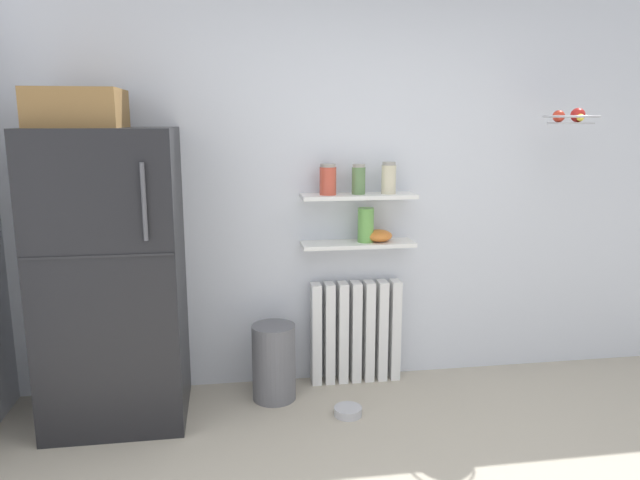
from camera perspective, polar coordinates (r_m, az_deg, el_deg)
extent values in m
cube|color=silver|center=(3.97, 3.41, 4.95)|extent=(7.04, 0.10, 2.60)
cube|color=black|center=(3.65, -19.20, -3.43)|extent=(0.78, 0.68, 1.70)
cube|color=#262628|center=(3.27, -20.48, -1.49)|extent=(0.76, 0.01, 0.01)
cylinder|color=#4C4C51|center=(3.17, -16.46, 3.50)|extent=(0.02, 0.02, 0.40)
cube|color=olive|center=(3.56, -22.11, 11.59)|extent=(0.47, 0.48, 0.21)
cube|color=white|center=(4.02, -0.39, -8.96)|extent=(0.06, 0.12, 0.69)
cube|color=white|center=(4.04, 0.89, -8.89)|extent=(0.06, 0.12, 0.69)
cube|color=white|center=(4.05, 2.16, -8.82)|extent=(0.06, 0.12, 0.69)
cube|color=white|center=(4.07, 3.42, -8.74)|extent=(0.06, 0.12, 0.69)
cube|color=white|center=(4.09, 4.67, -8.66)|extent=(0.06, 0.12, 0.69)
cube|color=white|center=(4.11, 5.91, -8.58)|extent=(0.06, 0.12, 0.69)
cube|color=white|center=(4.13, 7.13, -8.49)|extent=(0.06, 0.12, 0.69)
cube|color=white|center=(3.87, 3.62, -0.38)|extent=(0.73, 0.22, 0.02)
cube|color=white|center=(3.82, 3.68, 4.20)|extent=(0.73, 0.22, 0.02)
cylinder|color=#C64C38|center=(3.77, 0.76, 5.66)|extent=(0.11, 0.11, 0.17)
cylinder|color=gray|center=(3.76, 0.76, 7.13)|extent=(0.10, 0.10, 0.02)
cylinder|color=#5B7F4C|center=(3.81, 3.70, 5.67)|extent=(0.09, 0.09, 0.17)
cylinder|color=gray|center=(3.80, 3.72, 7.10)|extent=(0.08, 0.08, 0.02)
cylinder|color=beige|center=(3.86, 6.58, 5.77)|extent=(0.09, 0.09, 0.18)
cylinder|color=gray|center=(3.85, 6.61, 7.27)|extent=(0.09, 0.09, 0.02)
cylinder|color=#66A84C|center=(3.86, 4.39, 1.43)|extent=(0.10, 0.10, 0.22)
ellipsoid|color=orange|center=(3.89, 5.64, 0.42)|extent=(0.17, 0.17, 0.08)
cylinder|color=slate|center=(3.86, -4.42, -11.55)|extent=(0.27, 0.27, 0.49)
cylinder|color=#B7B7BC|center=(3.74, 2.69, -16.02)|extent=(0.17, 0.17, 0.05)
torus|color=#B2B2B7|center=(4.03, 22.87, 10.81)|extent=(0.34, 0.34, 0.01)
cylinder|color=#A8A8AD|center=(4.03, 22.82, 10.25)|extent=(0.27, 0.27, 0.01)
sphere|color=red|center=(4.06, 23.40, 10.89)|extent=(0.09, 0.09, 0.09)
sphere|color=red|center=(3.99, 21.84, 10.92)|extent=(0.07, 0.07, 0.07)
ellipsoid|color=yellow|center=(4.02, 23.60, 10.69)|extent=(0.12, 0.17, 0.06)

